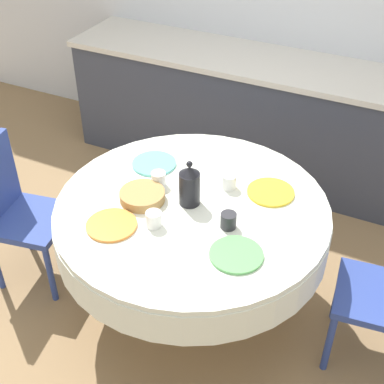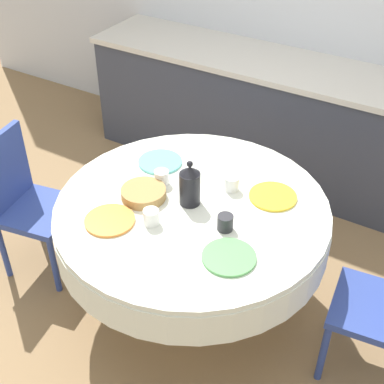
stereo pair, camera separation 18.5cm
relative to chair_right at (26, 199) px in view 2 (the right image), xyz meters
The scene contains 14 objects.
ground_plane 1.15m from the chair_right, 10.23° to the left, with size 12.00×12.00×0.00m, color #8E704C.
kitchen_counter 1.97m from the chair_right, 58.84° to the left, with size 3.24×0.64×0.89m.
dining_table 1.04m from the chair_right, 10.23° to the left, with size 1.39×1.39×0.74m.
chair_right is the anchor object (origin of this frame).
plate_near_left 0.80m from the chair_right, ahead, with size 0.24×0.24×0.01m, color orange.
cup_near_left 0.97m from the chair_right, ahead, with size 0.08×0.08×0.08m, color white.
plate_near_right 1.38m from the chair_right, ahead, with size 0.24×0.24×0.01m, color #5BA85B.
cup_near_right 1.28m from the chair_right, ahead, with size 0.08×0.08×0.08m, color #28282D.
plate_far_left 0.83m from the chair_right, 31.59° to the left, with size 0.24×0.24×0.01m, color #60BCB7.
cup_far_left 0.88m from the chair_right, 18.02° to the left, with size 0.08×0.08×0.08m, color white.
plate_far_right 1.44m from the chair_right, 18.43° to the left, with size 0.24×0.24×0.01m, color yellow.
cup_far_right 1.23m from the chair_right, 19.45° to the left, with size 0.08×0.08×0.08m, color white.
coffee_carafe 1.08m from the chair_right, 10.97° to the left, with size 0.11×0.11×0.25m.
bread_basket 0.83m from the chair_right, ahead, with size 0.23×0.23×0.05m, color #AD844C.
Camera 2 is at (1.08, -1.79, 2.39)m, focal length 50.00 mm.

